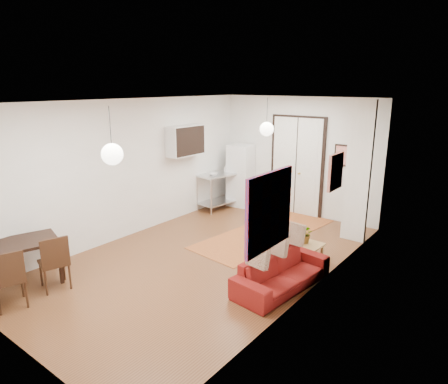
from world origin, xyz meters
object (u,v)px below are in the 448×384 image
Objects in this scene: kitchen_counter at (220,185)px; dining_table at (13,248)px; coffee_table at (300,244)px; dining_chair_near at (58,255)px; fridge at (241,175)px; dining_chair_far at (14,271)px; sofa at (282,272)px; black_side_chair at (272,202)px.

kitchen_counter is 0.87× the size of dining_table.
dining_table is at bearing -130.55° from coffee_table.
kitchen_counter is at bearing 90.00° from dining_table.
kitchen_counter is 1.43× the size of dining_chair_near.
fridge is 1.80× the size of dining_chair_far.
dining_chair_near and dining_chair_far have the same top height.
dining_table reaches higher than sofa.
kitchen_counter is at bearing 57.64° from sofa.
kitchen_counter reaches higher than dining_chair_far.
dining_chair_near is at bearing -75.46° from kitchen_counter.
dining_table is (-0.27, -5.89, -0.17)m from fridge.
dining_chair_far is at bearing 17.36° from dining_chair_near.
fridge is 1.59× the size of black_side_chair.
black_side_chair is (1.86, -0.49, -0.01)m from kitchen_counter.
fridge is at bearing -159.88° from dining_chair_far.
kitchen_counter is at bearing 152.76° from coffee_table.
coffee_table is 4.90m from dining_table.
dining_table is 1.64× the size of dining_chair_far.
black_side_chair is at bearing 69.06° from dining_table.
dining_chair_far reaches higher than dining_table.
black_side_chair is at bearing 138.97° from coffee_table.
dining_chair_far is at bearing -123.35° from coffee_table.
dining_table is (-3.44, -2.58, 0.39)m from sofa.
sofa is 4.62m from fridge.
fridge reaches higher than kitchen_counter.
dining_chair_far reaches higher than coffee_table.
dining_table is at bearing -97.40° from dining_chair_far.
kitchen_counter is at bearing -26.81° from black_side_chair.
dining_chair_far reaches higher than sofa.
coffee_table is 0.51× the size of fridge.
coffee_table is at bearing 19.49° from sofa.
dining_chair_far is 5.29m from black_side_chair.
dining_chair_far is at bearing -24.76° from dining_table.
dining_chair_near reaches higher than dining_table.
coffee_table is 3.67m from fridge.
kitchen_counter is 1.43× the size of dining_chair_far.
fridge is 6.16m from dining_chair_far.
dining_chair_near is (-2.62, -3.28, 0.21)m from coffee_table.
fridge is at bearing 71.64° from kitchen_counter.
dining_chair_far is (0.30, -6.15, -0.30)m from fridge.
kitchen_counter reaches higher than coffee_table.
black_side_chair is (-1.58, 2.28, 0.34)m from sofa.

